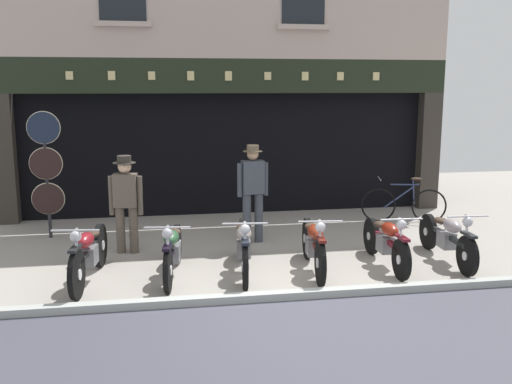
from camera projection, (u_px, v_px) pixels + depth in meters
name	position (u px, v px, depth m)	size (l,w,h in m)	color
ground	(297.00, 336.00, 6.50)	(21.50, 22.00, 0.18)	gray
shop_facade	(219.00, 130.00, 13.94)	(9.80, 4.42, 6.16)	black
motorcycle_far_left	(89.00, 252.00, 8.12)	(0.62, 2.06, 0.93)	black
motorcycle_left	(173.00, 249.00, 8.33)	(0.62, 1.92, 0.91)	black
motorcycle_center_left	(244.00, 245.00, 8.51)	(0.62, 2.05, 0.93)	black
motorcycle_center	(314.00, 243.00, 8.59)	(0.62, 1.96, 0.92)	black
motorcycle_center_right	(386.00, 241.00, 8.82)	(0.62, 1.93, 0.90)	black
motorcycle_right	(447.00, 237.00, 9.05)	(0.62, 2.04, 0.90)	black
salesman_left	(126.00, 199.00, 9.46)	(0.55, 0.37, 1.64)	brown
shopkeeper_center	(253.00, 189.00, 10.09)	(0.56, 0.34, 1.74)	#3D424C
tyre_sign_pole	(46.00, 165.00, 10.32)	(0.59, 0.06, 2.31)	#232328
advert_board_near	(311.00, 135.00, 12.68)	(0.65, 0.03, 0.92)	silver
leaning_bicycle	(404.00, 204.00, 11.74)	(1.67, 0.62, 0.94)	black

